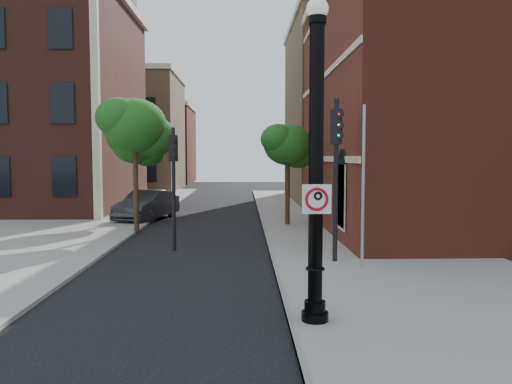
{
  "coord_description": "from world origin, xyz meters",
  "views": [
    {
      "loc": [
        1.05,
        -10.68,
        3.62
      ],
      "look_at": [
        1.37,
        2.0,
        2.71
      ],
      "focal_mm": 35.0,
      "sensor_mm": 36.0,
      "label": 1
    }
  ],
  "objects_px": {
    "lamppost": "(316,178)",
    "traffic_signal_right": "(336,154)",
    "parked_car": "(147,205)",
    "no_parking_sign": "(317,199)",
    "traffic_signal_left": "(173,168)"
  },
  "relations": [
    {
      "from": "lamppost",
      "to": "no_parking_sign",
      "type": "distance_m",
      "value": 0.46
    },
    {
      "from": "no_parking_sign",
      "to": "traffic_signal_right",
      "type": "height_order",
      "value": "traffic_signal_right"
    },
    {
      "from": "lamppost",
      "to": "parked_car",
      "type": "xyz_separation_m",
      "value": [
        -6.98,
        17.92,
        -2.31
      ]
    },
    {
      "from": "parked_car",
      "to": "traffic_signal_right",
      "type": "bearing_deg",
      "value": -38.56
    },
    {
      "from": "no_parking_sign",
      "to": "parked_car",
      "type": "xyz_separation_m",
      "value": [
        -6.98,
        18.09,
        -1.89
      ]
    },
    {
      "from": "parked_car",
      "to": "traffic_signal_right",
      "type": "relative_size",
      "value": 0.94
    },
    {
      "from": "lamppost",
      "to": "traffic_signal_right",
      "type": "relative_size",
      "value": 1.25
    },
    {
      "from": "traffic_signal_left",
      "to": "traffic_signal_right",
      "type": "distance_m",
      "value": 6.33
    },
    {
      "from": "parked_car",
      "to": "lamppost",
      "type": "bearing_deg",
      "value": -52.87
    },
    {
      "from": "traffic_signal_right",
      "to": "lamppost",
      "type": "bearing_deg",
      "value": -83.55
    },
    {
      "from": "no_parking_sign",
      "to": "traffic_signal_right",
      "type": "relative_size",
      "value": 0.11
    },
    {
      "from": "lamppost",
      "to": "traffic_signal_left",
      "type": "xyz_separation_m",
      "value": [
        -4.18,
        8.67,
        0.01
      ]
    },
    {
      "from": "parked_car",
      "to": "traffic_signal_right",
      "type": "xyz_separation_m",
      "value": [
        8.53,
        -11.91,
        2.86
      ]
    },
    {
      "from": "lamppost",
      "to": "no_parking_sign",
      "type": "height_order",
      "value": "lamppost"
    },
    {
      "from": "lamppost",
      "to": "traffic_signal_left",
      "type": "relative_size",
      "value": 1.46
    }
  ]
}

